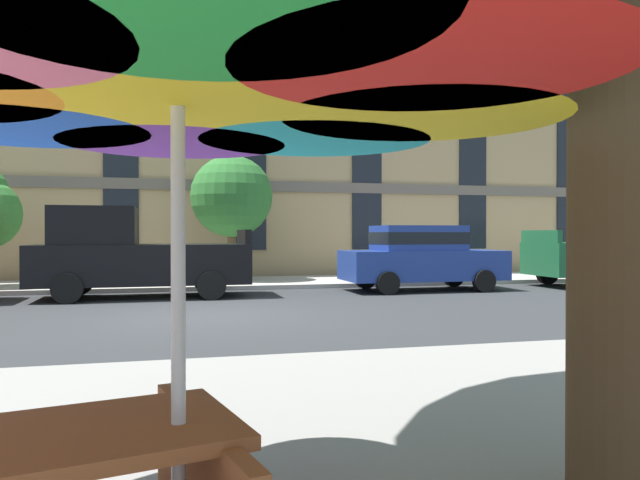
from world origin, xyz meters
TOP-DOWN VIEW (x-y plane):
  - ground_plane at (0.00, 0.00)m, footprint 120.00×120.00m
  - sidewalk_far at (0.00, 6.80)m, footprint 56.00×3.60m
  - apartment_building at (0.00, 14.99)m, footprint 42.14×12.08m
  - pickup_black at (-1.49, 3.70)m, footprint 5.10×2.12m
  - sedan_blue at (6.08, 3.70)m, footprint 4.40×1.98m
  - pickup_green at (12.54, 3.70)m, footprint 5.10×2.12m
  - street_tree_middle at (1.23, 7.26)m, footprint 2.55×2.55m
  - patio_umbrella at (-0.66, -9.00)m, footprint 3.49×3.49m

SIDE VIEW (x-z plane):
  - ground_plane at x=0.00m, z-range 0.00..0.00m
  - sidewalk_far at x=0.00m, z-range 0.00..0.12m
  - sedan_blue at x=6.08m, z-range 0.06..1.84m
  - pickup_black at x=-1.49m, z-range -0.07..2.13m
  - pickup_green at x=12.54m, z-range -0.07..2.13m
  - patio_umbrella at x=-0.66m, z-range 1.00..3.52m
  - street_tree_middle at x=1.23m, z-range 0.78..4.79m
  - apartment_building at x=0.00m, z-range 0.00..12.80m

